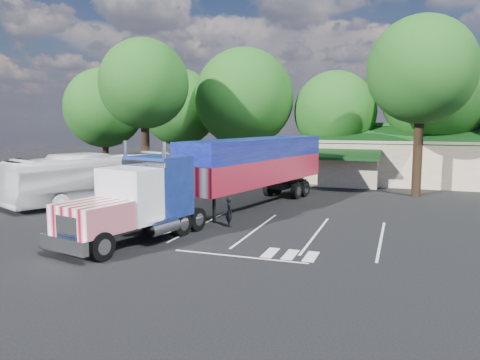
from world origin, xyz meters
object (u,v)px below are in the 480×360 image
(bicycle, at_px, (290,186))
(silver_sedan, at_px, (421,179))
(tour_bus, at_px, (96,178))
(semi_truck, at_px, (232,170))
(woman, at_px, (229,212))

(bicycle, distance_m, silver_sedan, 11.84)
(bicycle, bearing_deg, tour_bus, -179.29)
(bicycle, bearing_deg, semi_truck, -136.18)
(bicycle, xyz_separation_m, tour_bus, (-11.91, -9.59, 1.32))
(woman, bearing_deg, tour_bus, 36.17)
(semi_truck, relative_size, woman, 13.99)
(woman, distance_m, bicycle, 13.77)
(tour_bus, bearing_deg, silver_sedan, 58.79)
(woman, xyz_separation_m, tour_bus, (-11.71, 4.18, 0.92))
(silver_sedan, bearing_deg, woman, 145.66)
(semi_truck, bearing_deg, tour_bus, -168.72)
(bicycle, height_order, tour_bus, tour_bus)
(semi_truck, relative_size, bicycle, 14.37)
(semi_truck, bearing_deg, woman, -58.26)
(woman, relative_size, silver_sedan, 0.38)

